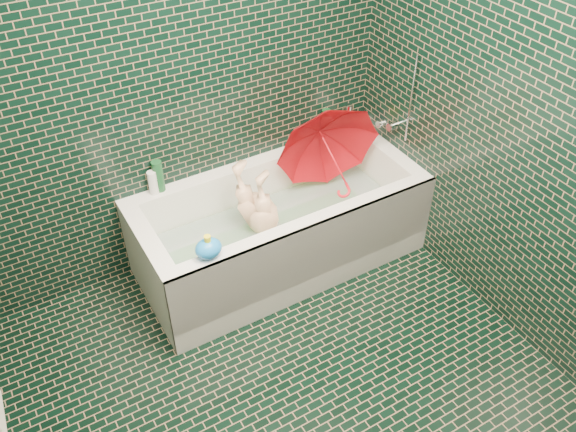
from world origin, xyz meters
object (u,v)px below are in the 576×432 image
bath_toy (208,248)px  rubber_duck (340,129)px  umbrella (334,160)px  bathtub (281,235)px  child (263,226)px

bath_toy → rubber_duck: bearing=16.5°
umbrella → rubber_duck: 0.42m
bathtub → umbrella: 0.56m
child → umbrella: 0.57m
bathtub → bath_toy: bearing=-153.4°
rubber_duck → umbrella: bearing=-125.6°
child → rubber_duck: size_ratio=8.58×
umbrella → rubber_duck: (0.26, 0.32, -0.04)m
child → umbrella: umbrella is taller
rubber_duck → bath_toy: (-1.22, -0.63, 0.02)m
child → umbrella: bearing=71.0°
umbrella → rubber_duck: bearing=69.0°
child → bath_toy: (-0.48, -0.32, 0.30)m
child → rubber_duck: bearing=95.2°
bathtub → bath_toy: bath_toy is taller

